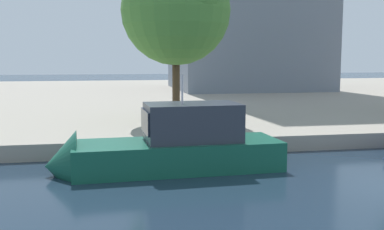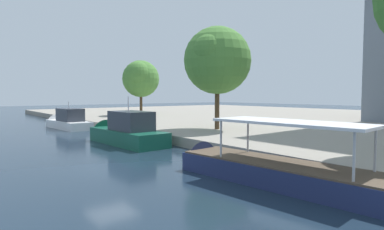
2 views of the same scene
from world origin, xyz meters
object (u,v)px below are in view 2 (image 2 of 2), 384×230
(motor_yacht_0, at_px, (66,123))
(motor_yacht_1, at_px, (124,134))
(tree_0, at_px, (140,78))
(tree_1, at_px, (217,59))
(tour_boat_2, at_px, (272,175))
(mooring_bollard_0, at_px, (70,114))

(motor_yacht_0, distance_m, motor_yacht_1, 15.34)
(motor_yacht_0, xyz_separation_m, tree_0, (-6.24, 13.45, 5.99))
(motor_yacht_1, xyz_separation_m, tree_0, (-21.58, 13.46, 5.88))
(motor_yacht_0, relative_size, motor_yacht_1, 0.97)
(motor_yacht_0, distance_m, tree_1, 20.32)
(motor_yacht_1, xyz_separation_m, tree_1, (1.89, 8.52, 6.53))
(motor_yacht_1, bearing_deg, tour_boat_2, 177.41)
(tour_boat_2, distance_m, tree_0, 39.68)
(mooring_bollard_0, bearing_deg, tree_1, 12.66)
(tree_1, bearing_deg, tour_boat_2, -32.85)
(tour_boat_2, distance_m, mooring_bollard_0, 38.54)
(tour_boat_2, relative_size, tree_1, 1.32)
(tree_0, bearing_deg, mooring_bollard_0, -98.85)
(motor_yacht_1, xyz_separation_m, tour_boat_2, (15.19, -0.07, -0.43))
(motor_yacht_1, distance_m, tree_1, 10.90)
(motor_yacht_1, height_order, mooring_bollard_0, motor_yacht_1)
(motor_yacht_1, height_order, tree_0, tree_0)
(motor_yacht_0, relative_size, tree_1, 0.96)
(tour_boat_2, xyz_separation_m, tree_0, (-36.76, 13.53, 6.31))
(tree_0, xyz_separation_m, tree_1, (23.46, -4.94, 0.65))
(motor_yacht_1, distance_m, mooring_bollard_0, 23.41)
(motor_yacht_0, xyz_separation_m, tour_boat_2, (30.52, -0.08, -0.32))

